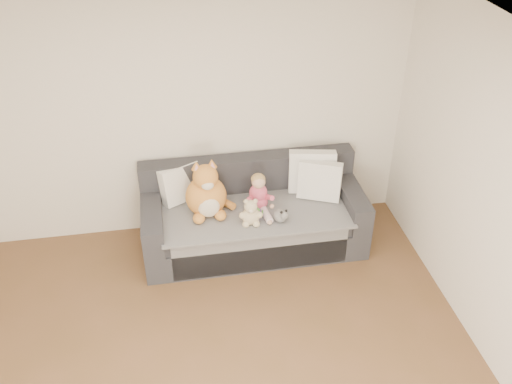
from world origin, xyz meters
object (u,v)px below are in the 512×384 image
(toddler, at_px, (259,196))
(sofa, at_px, (253,218))
(teddy_bear, at_px, (251,214))
(sippy_cup, at_px, (258,212))
(plush_cat, at_px, (207,194))

(toddler, bearing_deg, sofa, 115.41)
(sofa, distance_m, teddy_bear, 0.42)
(teddy_bear, distance_m, sippy_cup, 0.12)
(toddler, height_order, sippy_cup, toddler)
(sofa, distance_m, toddler, 0.35)
(plush_cat, bearing_deg, sofa, 2.77)
(teddy_bear, bearing_deg, plush_cat, 154.23)
(sippy_cup, bearing_deg, plush_cat, 159.80)
(toddler, height_order, teddy_bear, toddler)
(plush_cat, relative_size, teddy_bear, 2.15)
(plush_cat, height_order, sippy_cup, plush_cat)
(sofa, height_order, sippy_cup, sofa)
(sofa, height_order, plush_cat, plush_cat)
(sofa, xyz_separation_m, toddler, (0.04, -0.10, 0.33))
(teddy_bear, height_order, sippy_cup, teddy_bear)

